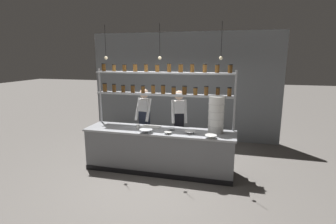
{
  "coord_description": "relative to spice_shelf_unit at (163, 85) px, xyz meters",
  "views": [
    {
      "loc": [
        1.55,
        -5.18,
        2.46
      ],
      "look_at": [
        0.14,
        0.2,
        1.28
      ],
      "focal_mm": 28.0,
      "sensor_mm": 36.0,
      "label": 1
    }
  ],
  "objects": [
    {
      "name": "container_stack",
      "position": [
        1.18,
        -0.21,
        -0.55
      ],
      "size": [
        0.33,
        0.33,
        0.76
      ],
      "color": "white",
      "rests_on": "prep_counter"
    },
    {
      "name": "prep_bowl_near_right",
      "position": [
        0.26,
        -0.29,
        -0.91
      ],
      "size": [
        0.16,
        0.16,
        0.05
      ],
      "color": "#B2B7BC",
      "rests_on": "prep_counter"
    },
    {
      "name": "prep_bowl_near_left",
      "position": [
        1.13,
        -0.64,
        -0.9
      ],
      "size": [
        0.23,
        0.23,
        0.06
      ],
      "color": "silver",
      "rests_on": "prep_counter"
    },
    {
      "name": "pendant_light_row",
      "position": [
        0.03,
        -0.33,
        0.62
      ],
      "size": [
        2.48,
        0.07,
        0.71
      ],
      "color": "black"
    },
    {
      "name": "chef_center",
      "position": [
        0.29,
        0.33,
        -0.87
      ],
      "size": [
        0.42,
        0.35,
        1.7
      ],
      "rotation": [
        0.0,
        0.0,
        0.31
      ],
      "color": "black",
      "rests_on": "ground_plane"
    },
    {
      "name": "spice_shelf_unit",
      "position": [
        0.0,
        0.0,
        0.0
      ],
      "size": [
        3.12,
        0.28,
        2.32
      ],
      "color": "#ADAFB5",
      "rests_on": "ground_plane"
    },
    {
      "name": "cutting_board",
      "position": [
        -0.24,
        -0.17,
        -0.92
      ],
      "size": [
        0.4,
        0.26,
        0.02
      ],
      "color": "silver",
      "rests_on": "prep_counter"
    },
    {
      "name": "prep_bowl_center_front",
      "position": [
        0.69,
        -0.45,
        -0.9
      ],
      "size": [
        0.22,
        0.22,
        0.06
      ],
      "color": "white",
      "rests_on": "prep_counter"
    },
    {
      "name": "prep_counter",
      "position": [
        -0.0,
        -0.33,
        -1.39
      ],
      "size": [
        3.24,
        0.76,
        0.92
      ],
      "color": "gray",
      "rests_on": "ground_plane"
    },
    {
      "name": "chef_left",
      "position": [
        -0.55,
        0.29,
        -0.85
      ],
      "size": [
        0.4,
        0.32,
        1.72
      ],
      "rotation": [
        0.0,
        0.0,
        -0.17
      ],
      "color": "black",
      "rests_on": "ground_plane"
    },
    {
      "name": "serving_cup_front",
      "position": [
        -0.46,
        -0.38,
        -0.88
      ],
      "size": [
        0.07,
        0.07,
        0.1
      ],
      "color": "silver",
      "rests_on": "prep_counter"
    },
    {
      "name": "ground_plane",
      "position": [
        -0.0,
        -0.33,
        -1.85
      ],
      "size": [
        40.0,
        40.0,
        0.0
      ],
      "primitive_type": "plane",
      "color": "slate"
    },
    {
      "name": "prep_bowl_far_left",
      "position": [
        0.26,
        -0.56,
        -0.91
      ],
      "size": [
        0.16,
        0.16,
        0.05
      ],
      "color": "silver",
      "rests_on": "prep_counter"
    },
    {
      "name": "back_wall",
      "position": [
        -0.0,
        2.19,
        -0.27
      ],
      "size": [
        5.64,
        0.12,
        3.16
      ],
      "primitive_type": "cube",
      "color": "gray",
      "rests_on": "ground_plane"
    },
    {
      "name": "prep_bowl_center_back",
      "position": [
        -0.2,
        -0.6,
        -0.89
      ],
      "size": [
        0.27,
        0.27,
        0.07
      ],
      "color": "silver",
      "rests_on": "prep_counter"
    }
  ]
}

